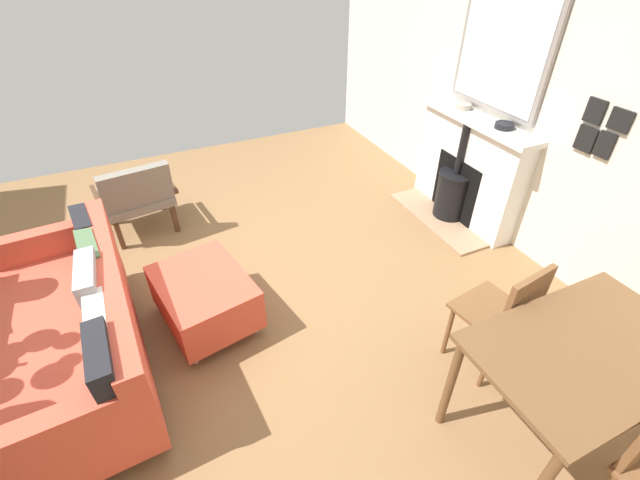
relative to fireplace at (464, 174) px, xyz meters
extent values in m
cube|color=olive|center=(2.68, 0.13, -0.47)|extent=(5.77, 5.77, 0.01)
cube|color=silver|center=(-0.20, 0.13, 0.84)|extent=(0.12, 5.77, 2.61)
cube|color=#9E7A5B|center=(0.25, 0.00, -0.45)|extent=(0.35, 1.18, 0.03)
cube|color=white|center=(-0.03, 0.00, 0.03)|extent=(0.22, 1.25, 0.99)
cube|color=black|center=(0.06, 0.00, -0.14)|extent=(0.06, 0.58, 0.60)
cylinder|color=black|center=(0.10, 0.00, -0.21)|extent=(0.32, 0.32, 0.45)
cylinder|color=black|center=(0.10, 0.00, 0.02)|extent=(0.34, 0.34, 0.02)
cylinder|color=black|center=(0.10, 0.00, 0.28)|extent=(0.07, 0.07, 0.49)
cube|color=white|center=(-0.01, 0.00, 0.55)|extent=(0.27, 1.33, 0.05)
cube|color=gray|center=(-0.12, 0.00, 1.14)|extent=(0.04, 0.99, 1.01)
cube|color=silver|center=(-0.10, 0.00, 1.14)|extent=(0.01, 0.91, 0.93)
cylinder|color=#9E9384|center=(-0.02, -0.22, 0.60)|extent=(0.15, 0.15, 0.05)
torus|color=#9E9384|center=(-0.02, -0.22, 0.62)|extent=(0.15, 0.15, 0.01)
cylinder|color=black|center=(-0.02, 0.30, 0.60)|extent=(0.16, 0.16, 0.05)
torus|color=black|center=(-0.02, 0.30, 0.61)|extent=(0.16, 0.16, 0.01)
cylinder|color=#B2B2B7|center=(3.92, -0.24, -0.42)|extent=(0.04, 0.04, 0.10)
cylinder|color=#B2B2B7|center=(3.27, -0.28, -0.42)|extent=(0.04, 0.04, 0.10)
cylinder|color=#B2B2B7|center=(3.17, 1.22, -0.42)|extent=(0.04, 0.04, 0.10)
cube|color=#D14C38|center=(3.54, 0.49, -0.20)|extent=(0.93, 1.82, 0.34)
cube|color=#D14C38|center=(3.20, 0.47, 0.14)|extent=(0.26, 1.78, 0.32)
cube|color=#D14C38|center=(3.60, -0.33, 0.08)|extent=(0.78, 0.17, 0.21)
cube|color=#D14C38|center=(3.49, 1.31, 0.08)|extent=(0.78, 0.17, 0.21)
cube|color=black|center=(3.34, -0.21, 0.13)|extent=(0.18, 0.37, 0.36)
cube|color=#4C6B47|center=(3.31, 0.18, 0.14)|extent=(0.20, 0.38, 0.38)
cube|color=#99999E|center=(3.29, 0.48, 0.16)|extent=(0.13, 0.40, 0.40)
cube|color=beige|center=(3.27, 0.81, 0.13)|extent=(0.13, 0.35, 0.35)
cube|color=black|center=(3.25, 1.14, 0.15)|extent=(0.14, 0.40, 0.40)
cylinder|color=#B2B2B7|center=(2.95, 0.15, -0.42)|extent=(0.04, 0.04, 0.09)
cylinder|color=#B2B2B7|center=(2.84, 0.74, -0.42)|extent=(0.04, 0.04, 0.09)
cylinder|color=#B2B2B7|center=(2.49, 0.06, -0.42)|extent=(0.04, 0.04, 0.09)
cylinder|color=#B2B2B7|center=(2.38, 0.66, -0.42)|extent=(0.04, 0.04, 0.09)
cube|color=#D14C38|center=(2.66, 0.40, -0.21)|extent=(0.72, 0.85, 0.33)
cube|color=#4C3321|center=(2.75, -1.38, -0.30)|extent=(0.05, 0.05, 0.33)
cube|color=#4C3321|center=(3.25, -1.30, -0.30)|extent=(0.05, 0.05, 0.33)
cube|color=#4C3321|center=(2.68, -0.91, -0.30)|extent=(0.05, 0.05, 0.33)
cube|color=#4C3321|center=(3.19, -0.83, -0.30)|extent=(0.05, 0.05, 0.33)
cube|color=slate|center=(2.97, -1.11, -0.12)|extent=(0.67, 0.64, 0.08)
cube|color=slate|center=(2.93, -0.86, 0.10)|extent=(0.61, 0.22, 0.38)
cube|color=#4C3321|center=(2.65, -1.15, -0.03)|extent=(0.12, 0.53, 0.04)
cube|color=#4C3321|center=(3.29, -1.06, -0.03)|extent=(0.12, 0.53, 0.04)
cylinder|color=brown|center=(0.54, 1.79, -0.10)|extent=(0.05, 0.05, 0.73)
cylinder|color=brown|center=(1.58, 1.79, -0.10)|extent=(0.05, 0.05, 0.73)
cube|color=brown|center=(1.06, 2.10, 0.28)|extent=(1.15, 0.71, 0.03)
cylinder|color=brown|center=(0.92, 1.34, -0.24)|extent=(0.04, 0.04, 0.45)
cylinder|color=brown|center=(1.24, 1.39, -0.24)|extent=(0.04, 0.04, 0.45)
cylinder|color=brown|center=(0.88, 1.66, -0.24)|extent=(0.04, 0.04, 0.45)
cylinder|color=brown|center=(1.20, 1.70, -0.24)|extent=(0.04, 0.04, 0.45)
cube|color=brown|center=(1.06, 1.52, -0.01)|extent=(0.45, 0.45, 0.02)
cube|color=brown|center=(1.04, 1.69, 0.21)|extent=(0.36, 0.09, 0.41)
cube|color=black|center=(-0.13, 0.94, 0.91)|extent=(0.02, 0.13, 0.17)
cube|color=black|center=(-0.13, 1.13, 0.91)|extent=(0.02, 0.15, 0.14)
cube|color=black|center=(-0.13, 0.95, 0.71)|extent=(0.02, 0.14, 0.18)
cube|color=black|center=(-0.13, 1.09, 0.72)|extent=(0.02, 0.12, 0.18)
camera|label=1|loc=(2.83, 2.77, 1.95)|focal=23.71mm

